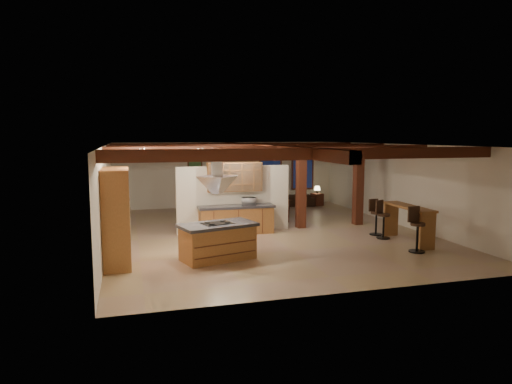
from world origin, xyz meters
TOP-DOWN VIEW (x-y plane):
  - ground at (0.00, 0.00)m, footprint 12.00×12.00m
  - room_walls at (0.00, 0.00)m, footprint 12.00×12.00m
  - ceiling_beams at (0.00, 0.00)m, footprint 10.00×12.00m
  - timber_posts at (2.50, 0.50)m, footprint 2.50×0.30m
  - partition_wall at (-1.00, 0.50)m, footprint 3.80×0.18m
  - pantry_cabinet at (-4.67, -2.60)m, footprint 0.67×1.60m
  - back_counter at (-1.00, 0.11)m, footprint 2.50×0.66m
  - upper_display_cabinet at (-1.00, 0.31)m, footprint 1.80×0.36m
  - range_hood at (-2.18, -2.79)m, footprint 1.10×1.10m
  - back_windows at (2.80, 5.93)m, footprint 2.70×0.07m
  - framed_art at (-1.50, 5.94)m, footprint 0.65×0.05m
  - recessed_cans at (-2.53, -1.93)m, footprint 3.16×2.46m
  - kitchen_island at (-2.18, -2.79)m, footprint 2.15×1.52m
  - dining_table at (0.68, 2.53)m, footprint 2.24×1.75m
  - sofa at (2.90, 5.25)m, footprint 2.00×1.12m
  - microwave at (-0.58, 0.11)m, footprint 0.48×0.35m
  - bar_counter at (3.68, -2.46)m, footprint 0.58×2.13m
  - side_table at (3.98, 5.04)m, footprint 0.55×0.55m
  - table_lamp at (3.98, 5.04)m, footprint 0.29×0.29m
  - bar_stool_a at (3.24, -3.51)m, footprint 0.44×0.44m
  - bar_stool_b at (3.24, -1.77)m, footprint 0.45×0.46m
  - bar_stool_c at (3.31, -1.24)m, footprint 0.40×0.41m
  - dining_chairs at (0.68, 2.53)m, footprint 2.13×2.13m

SIDE VIEW (x-z plane):
  - ground at x=0.00m, z-range 0.00..0.00m
  - sofa at x=2.90m, z-range 0.00..0.55m
  - side_table at x=3.98m, z-range 0.00..0.56m
  - dining_table at x=0.68m, z-range 0.00..0.70m
  - back_counter at x=-1.00m, z-range 0.01..0.95m
  - kitchen_island at x=-2.18m, z-range 0.00..0.97m
  - bar_stool_c at x=3.31m, z-range 0.01..1.16m
  - dining_chairs at x=0.68m, z-range 0.01..1.17m
  - bar_stool_b at x=3.24m, z-range 0.01..1.20m
  - bar_stool_a at x=3.24m, z-range 0.01..1.26m
  - bar_counter at x=3.68m, z-range 0.19..1.31m
  - table_lamp at x=3.98m, z-range 0.63..0.96m
  - microwave at x=-0.58m, z-range 0.94..1.19m
  - partition_wall at x=-1.00m, z-range 0.00..2.20m
  - pantry_cabinet at x=-4.67m, z-range 0.00..2.40m
  - back_windows at x=2.80m, z-range 0.65..2.35m
  - framed_art at x=-1.50m, z-range 1.27..2.12m
  - timber_posts at x=2.50m, z-range 0.31..3.21m
  - room_walls at x=0.00m, z-range -4.22..7.78m
  - range_hood at x=-2.18m, z-range 1.08..2.48m
  - upper_display_cabinet at x=-1.00m, z-range 1.37..2.33m
  - ceiling_beams at x=0.00m, z-range 2.62..2.90m
  - recessed_cans at x=-2.53m, z-range 2.85..2.89m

